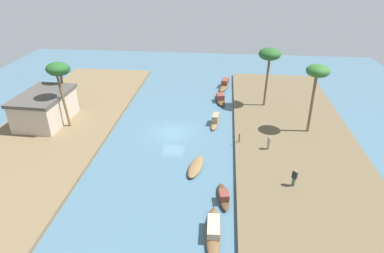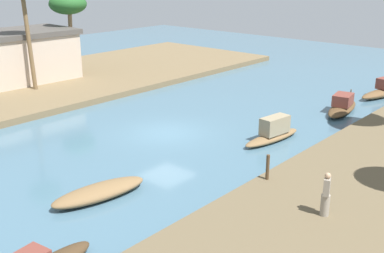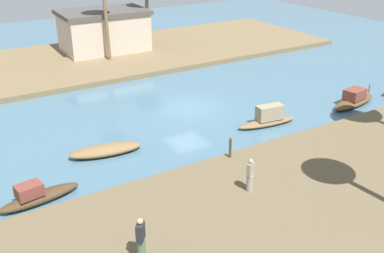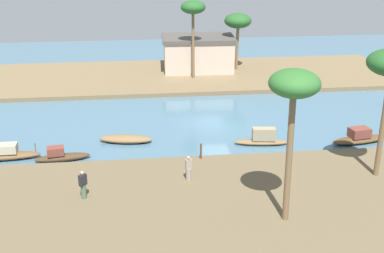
{
  "view_description": "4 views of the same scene",
  "coord_description": "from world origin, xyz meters",
  "px_view_note": "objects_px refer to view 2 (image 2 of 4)",
  "views": [
    {
      "loc": [
        -34.1,
        -5.75,
        19.03
      ],
      "look_at": [
        0.5,
        -2.27,
        0.69
      ],
      "focal_mm": 30.86,
      "sensor_mm": 36.0,
      "label": 1
    },
    {
      "loc": [
        -17.17,
        -17.05,
        8.52
      ],
      "look_at": [
        0.21,
        -1.66,
        0.69
      ],
      "focal_mm": 44.35,
      "sensor_mm": 36.0,
      "label": 2
    },
    {
      "loc": [
        -14.94,
        -24.77,
        11.53
      ],
      "look_at": [
        -2.16,
        -4.11,
        0.75
      ],
      "focal_mm": 43.59,
      "sensor_mm": 36.0,
      "label": 3
    },
    {
      "loc": [
        -6.25,
        -38.51,
        14.45
      ],
      "look_at": [
        -2.18,
        -2.93,
        0.87
      ],
      "focal_mm": 47.53,
      "sensor_mm": 36.0,
      "label": 4
    }
  ],
  "objects_px": {
    "person_on_near_bank": "(326,196)",
    "palm_tree_right_short": "(68,5)",
    "sampan_with_red_awning": "(342,106)",
    "sampan_near_left_bank": "(99,192)",
    "riverside_building": "(20,55)",
    "sampan_foreground": "(273,132)",
    "mooring_post": "(268,167)"
  },
  "relations": [
    {
      "from": "person_on_near_bank",
      "to": "sampan_near_left_bank",
      "type": "bearing_deg",
      "value": -82.84
    },
    {
      "from": "person_on_near_bank",
      "to": "palm_tree_right_short",
      "type": "xyz_separation_m",
      "value": [
        8.16,
        26.25,
        4.56
      ]
    },
    {
      "from": "sampan_near_left_bank",
      "to": "riverside_building",
      "type": "height_order",
      "value": "riverside_building"
    },
    {
      "from": "sampan_with_red_awning",
      "to": "sampan_near_left_bank",
      "type": "xyz_separation_m",
      "value": [
        -17.13,
        2.0,
        -0.12
      ]
    },
    {
      "from": "mooring_post",
      "to": "sampan_foreground",
      "type": "bearing_deg",
      "value": 29.78
    },
    {
      "from": "person_on_near_bank",
      "to": "sampan_with_red_awning",
      "type": "bearing_deg",
      "value": -177.95
    },
    {
      "from": "sampan_foreground",
      "to": "mooring_post",
      "type": "xyz_separation_m",
      "value": [
        -4.9,
        -2.8,
        0.46
      ]
    },
    {
      "from": "person_on_near_bank",
      "to": "palm_tree_right_short",
      "type": "height_order",
      "value": "palm_tree_right_short"
    },
    {
      "from": "person_on_near_bank",
      "to": "riverside_building",
      "type": "distance_m",
      "value": 27.0
    },
    {
      "from": "palm_tree_right_short",
      "to": "riverside_building",
      "type": "xyz_separation_m",
      "value": [
        -4.24,
        0.43,
        -3.4
      ]
    },
    {
      "from": "sampan_near_left_bank",
      "to": "mooring_post",
      "type": "distance_m",
      "value": 6.69
    },
    {
      "from": "person_on_near_bank",
      "to": "palm_tree_right_short",
      "type": "distance_m",
      "value": 27.87
    },
    {
      "from": "palm_tree_right_short",
      "to": "riverside_building",
      "type": "relative_size",
      "value": 0.77
    },
    {
      "from": "mooring_post",
      "to": "riverside_building",
      "type": "relative_size",
      "value": 0.13
    },
    {
      "from": "riverside_building",
      "to": "mooring_post",
      "type": "bearing_deg",
      "value": -94.46
    },
    {
      "from": "sampan_with_red_awning",
      "to": "mooring_post",
      "type": "relative_size",
      "value": 4.28
    },
    {
      "from": "person_on_near_bank",
      "to": "riverside_building",
      "type": "height_order",
      "value": "riverside_building"
    },
    {
      "from": "person_on_near_bank",
      "to": "sampan_foreground",
      "type": "bearing_deg",
      "value": -156.17
    },
    {
      "from": "mooring_post",
      "to": "riverside_building",
      "type": "height_order",
      "value": "riverside_building"
    },
    {
      "from": "sampan_near_left_bank",
      "to": "person_on_near_bank",
      "type": "distance_m",
      "value": 8.43
    },
    {
      "from": "sampan_foreground",
      "to": "sampan_with_red_awning",
      "type": "height_order",
      "value": "sampan_foreground"
    },
    {
      "from": "sampan_near_left_bank",
      "to": "person_on_near_bank",
      "type": "relative_size",
      "value": 2.56
    },
    {
      "from": "sampan_near_left_bank",
      "to": "riverside_building",
      "type": "bearing_deg",
      "value": 77.76
    },
    {
      "from": "person_on_near_bank",
      "to": "mooring_post",
      "type": "distance_m",
      "value": 3.29
    },
    {
      "from": "sampan_with_red_awning",
      "to": "sampan_near_left_bank",
      "type": "height_order",
      "value": "sampan_with_red_awning"
    },
    {
      "from": "person_on_near_bank",
      "to": "palm_tree_right_short",
      "type": "relative_size",
      "value": 0.26
    },
    {
      "from": "sampan_with_red_awning",
      "to": "riverside_building",
      "type": "height_order",
      "value": "riverside_building"
    },
    {
      "from": "sampan_foreground",
      "to": "palm_tree_right_short",
      "type": "distance_m",
      "value": 21.13
    },
    {
      "from": "palm_tree_right_short",
      "to": "riverside_building",
      "type": "distance_m",
      "value": 5.45
    },
    {
      "from": "sampan_near_left_bank",
      "to": "riverside_building",
      "type": "distance_m",
      "value": 20.86
    },
    {
      "from": "sampan_foreground",
      "to": "sampan_with_red_awning",
      "type": "relative_size",
      "value": 0.89
    },
    {
      "from": "sampan_foreground",
      "to": "palm_tree_right_short",
      "type": "bearing_deg",
      "value": 91.38
    }
  ]
}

